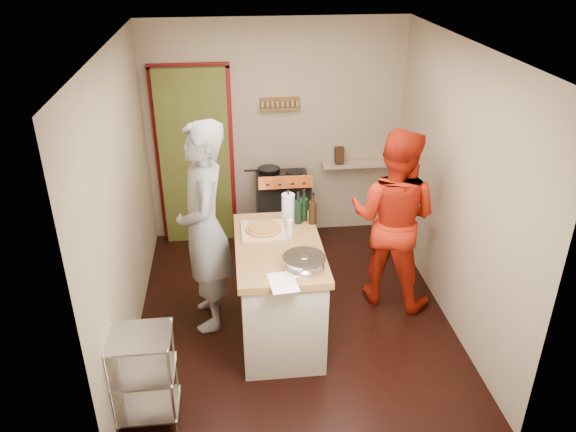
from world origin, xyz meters
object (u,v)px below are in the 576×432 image
Objects in this scene: stove at (283,210)px; person_red at (393,218)px; wire_shelving at (143,373)px; island at (279,289)px; person_stripe at (204,228)px.

stove is 1.64m from person_red.
person_red is at bearing -52.65° from stove.
island is (1.12, 0.90, 0.07)m from wire_shelving.
person_stripe is at bearing 68.66° from wire_shelving.
stove is 0.50× the size of person_stripe.
stove is 1.26× the size of wire_shelving.
stove is 1.74m from island.
wire_shelving is (-1.33, -2.62, -0.01)m from stove.
wire_shelving is 1.44m from island.
stove reaches higher than wire_shelving.
wire_shelving is 0.40× the size of person_stripe.
island is at bearing 38.71° from wire_shelving.
person_red is at bearing 22.44° from island.
stove is at bearing -20.42° from person_red.
person_red is at bearing 31.12° from wire_shelving.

